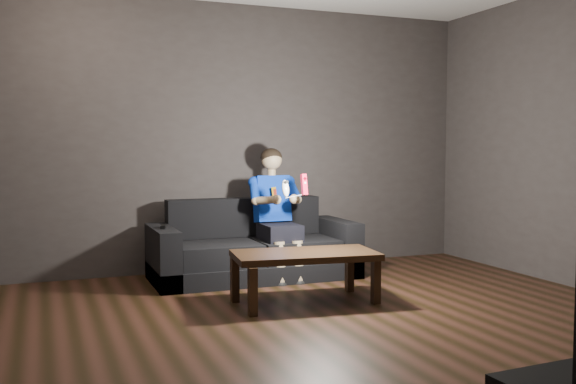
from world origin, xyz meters
name	(u,v)px	position (x,y,z in m)	size (l,w,h in m)	color
floor	(350,333)	(0.00, 0.00, 0.00)	(5.00, 5.00, 0.00)	black
back_wall	(241,138)	(0.00, 2.50, 1.35)	(5.00, 0.04, 2.70)	#352F2E
sofa	(253,252)	(-0.04, 1.98, 0.24)	(1.94, 0.84, 0.75)	black
child	(276,205)	(0.18, 1.94, 0.70)	(0.50, 0.61, 1.23)	black
wii_remote_red	(304,184)	(0.27, 1.47, 0.92)	(0.05, 0.07, 0.19)	#ED1C3C
nunchuk_white	(285,188)	(0.10, 1.47, 0.89)	(0.07, 0.10, 0.17)	white
wii_remote_black	(163,227)	(-0.91, 1.91, 0.54)	(0.08, 0.16, 0.03)	black
coffee_table	(305,259)	(0.03, 0.88, 0.36)	(1.20, 0.70, 0.41)	black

